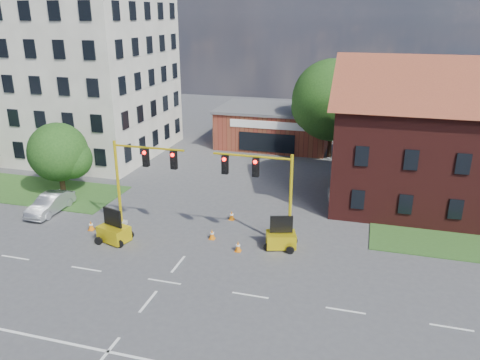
{
  "coord_description": "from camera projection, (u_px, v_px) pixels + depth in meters",
  "views": [
    {
      "loc": [
        10.3,
        -20.77,
        14.26
      ],
      "look_at": [
        1.6,
        10.0,
        2.77
      ],
      "focal_mm": 35.0,
      "sensor_mm": 36.0,
      "label": 1
    }
  ],
  "objects": [
    {
      "name": "trailer_west",
      "position": [
        114.0,
        232.0,
        30.64
      ],
      "size": [
        2.25,
        1.83,
        2.22
      ],
      "rotation": [
        0.0,
        0.0,
        -0.3
      ],
      "color": "yellow",
      "rests_on": "ground"
    },
    {
      "name": "brick_shop",
      "position": [
        275.0,
        126.0,
        52.69
      ],
      "size": [
        12.4,
        8.4,
        4.3
      ],
      "color": "maroon",
      "rests_on": "ground"
    },
    {
      "name": "office_block",
      "position": [
        68.0,
        53.0,
        47.74
      ],
      "size": [
        18.4,
        15.4,
        20.6
      ],
      "color": "#BDB8A6",
      "rests_on": "ground"
    },
    {
      "name": "ground",
      "position": [
        164.0,
        282.0,
        26.27
      ],
      "size": [
        120.0,
        120.0,
        0.0
      ],
      "primitive_type": "plane",
      "color": "#48484B",
      "rests_on": "ground"
    },
    {
      "name": "cone_c",
      "position": [
        238.0,
        246.0,
        29.49
      ],
      "size": [
        0.4,
        0.4,
        0.7
      ],
      "color": "orange",
      "rests_on": "ground"
    },
    {
      "name": "grass_verge_nw",
      "position": [
        0.0,
        187.0,
        40.43
      ],
      "size": [
        22.0,
        6.0,
        0.08
      ],
      "primitive_type": "cube",
      "color": "#2E541F",
      "rests_on": "ground"
    },
    {
      "name": "townhouse_row",
      "position": [
        478.0,
        133.0,
        34.14
      ],
      "size": [
        21.0,
        11.0,
        11.5
      ],
      "color": "#451714",
      "rests_on": "ground"
    },
    {
      "name": "tree_nw_front",
      "position": [
        62.0,
        154.0,
        38.24
      ],
      "size": [
        5.06,
        4.82,
        5.91
      ],
      "color": "#331F12",
      "rests_on": "ground"
    },
    {
      "name": "sedan_silver_front",
      "position": [
        50.0,
        204.0,
        35.08
      ],
      "size": [
        1.55,
        4.37,
        1.44
      ],
      "primitive_type": "imported",
      "rotation": [
        0.0,
        0.0,
        0.01
      ],
      "color": "#9DA0A4",
      "rests_on": "ground"
    },
    {
      "name": "lane_markings",
      "position": [
        139.0,
        312.0,
        23.55
      ],
      "size": [
        60.0,
        36.0,
        0.01
      ],
      "primitive_type": null,
      "color": "white",
      "rests_on": "ground"
    },
    {
      "name": "tree_large",
      "position": [
        337.0,
        103.0,
        47.1
      ],
      "size": [
        8.67,
        8.25,
        10.04
      ],
      "color": "#331F12",
      "rests_on": "ground"
    },
    {
      "name": "cone_d",
      "position": [
        232.0,
        215.0,
        33.98
      ],
      "size": [
        0.4,
        0.4,
        0.7
      ],
      "color": "orange",
      "rests_on": "ground"
    },
    {
      "name": "signal_mast_east",
      "position": [
        265.0,
        188.0,
        29.26
      ],
      "size": [
        5.3,
        0.6,
        6.2
      ],
      "color": "gray",
      "rests_on": "ground"
    },
    {
      "name": "trailer_east",
      "position": [
        281.0,
        238.0,
        29.84
      ],
      "size": [
        2.14,
        1.72,
        2.12
      ],
      "rotation": [
        0.0,
        0.0,
        0.29
      ],
      "color": "yellow",
      "rests_on": "ground"
    },
    {
      "name": "signal_mast_west",
      "position": [
        139.0,
        175.0,
        31.49
      ],
      "size": [
        5.3,
        0.6,
        6.2
      ],
      "color": "gray",
      "rests_on": "ground"
    },
    {
      "name": "cone_b",
      "position": [
        212.0,
        234.0,
        31.09
      ],
      "size": [
        0.4,
        0.4,
        0.7
      ],
      "color": "orange",
      "rests_on": "ground"
    },
    {
      "name": "cone_a",
      "position": [
        91.0,
        226.0,
        32.38
      ],
      "size": [
        0.4,
        0.4,
        0.7
      ],
      "color": "orange",
      "rests_on": "ground"
    },
    {
      "name": "pickup_white",
      "position": [
        359.0,
        195.0,
        36.86
      ],
      "size": [
        5.2,
        2.95,
        1.37
      ],
      "primitive_type": "imported",
      "rotation": [
        0.0,
        0.0,
        1.72
      ],
      "color": "silver",
      "rests_on": "ground"
    }
  ]
}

